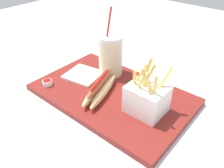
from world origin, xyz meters
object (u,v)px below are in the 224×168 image
object	(u,v)px
fries_basket	(147,98)
napkin_stack	(83,75)
soda_cup	(111,55)
ketchup_cup_1	(160,91)
ketchup_cup_2	(47,82)
hot_dog_1	(100,88)

from	to	relation	value
fries_basket	napkin_stack	distance (m)	0.28
soda_cup	ketchup_cup_1	xyz separation A→B (m)	(-0.20, -0.00, -0.06)
ketchup_cup_2	napkin_stack	distance (m)	0.13
fries_basket	ketchup_cup_2	xyz separation A→B (m)	(0.32, 0.10, -0.03)
fries_basket	ketchup_cup_2	world-z (taller)	fries_basket
fries_basket	hot_dog_1	distance (m)	0.16
napkin_stack	ketchup_cup_1	bearing A→B (deg)	-162.80
soda_cup	ketchup_cup_1	distance (m)	0.21
fries_basket	ketchup_cup_1	distance (m)	0.10
soda_cup	ketchup_cup_2	xyz separation A→B (m)	(0.11, 0.19, -0.06)
soda_cup	hot_dog_1	world-z (taller)	soda_cup
ketchup_cup_1	ketchup_cup_2	distance (m)	0.37
soda_cup	hot_dog_1	size ratio (longest dim) A/B	1.20
soda_cup	hot_dog_1	distance (m)	0.14
ketchup_cup_1	ketchup_cup_2	bearing A→B (deg)	32.08
fries_basket	ketchup_cup_1	world-z (taller)	fries_basket
soda_cup	napkin_stack	bearing A→B (deg)	51.98
soda_cup	napkin_stack	world-z (taller)	soda_cup
ketchup_cup_1	ketchup_cup_2	size ratio (longest dim) A/B	0.94
soda_cup	ketchup_cup_2	bearing A→B (deg)	59.89
fries_basket	ketchup_cup_2	bearing A→B (deg)	17.27
fries_basket	ketchup_cup_1	xyz separation A→B (m)	(0.01, -0.10, -0.03)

